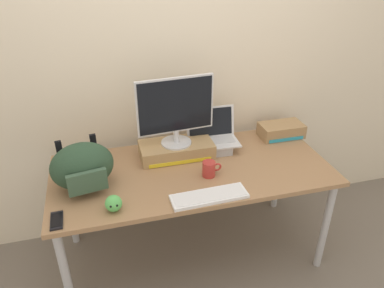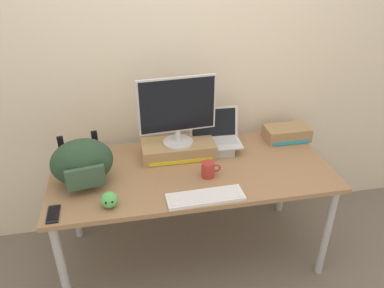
{
  "view_description": "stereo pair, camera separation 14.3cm",
  "coord_description": "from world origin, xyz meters",
  "px_view_note": "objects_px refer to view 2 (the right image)",
  "views": [
    {
      "loc": [
        -0.52,
        -1.94,
        2.03
      ],
      "look_at": [
        0.0,
        0.0,
        0.92
      ],
      "focal_mm": 34.56,
      "sensor_mm": 36.0,
      "label": 1
    },
    {
      "loc": [
        -0.38,
        -1.97,
        2.03
      ],
      "look_at": [
        0.0,
        0.0,
        0.92
      ],
      "focal_mm": 34.56,
      "sensor_mm": 36.0,
      "label": 2
    }
  ],
  "objects_px": {
    "toner_box_yellow": "(178,149)",
    "cell_phone": "(53,214)",
    "external_keyboard": "(205,197)",
    "plush_toy": "(109,200)",
    "open_laptop": "(215,143)",
    "coffee_mug": "(208,169)",
    "toner_box_cyan": "(287,133)",
    "messenger_backpack": "(82,162)",
    "desktop_monitor": "(177,110)"
  },
  "relations": [
    {
      "from": "toner_box_yellow",
      "to": "external_keyboard",
      "type": "bearing_deg",
      "value": -81.73
    },
    {
      "from": "cell_phone",
      "to": "toner_box_cyan",
      "type": "relative_size",
      "value": 0.46
    },
    {
      "from": "external_keyboard",
      "to": "messenger_backpack",
      "type": "relative_size",
      "value": 1.12
    },
    {
      "from": "external_keyboard",
      "to": "toner_box_cyan",
      "type": "height_order",
      "value": "toner_box_cyan"
    },
    {
      "from": "open_laptop",
      "to": "coffee_mug",
      "type": "bearing_deg",
      "value": -110.09
    },
    {
      "from": "toner_box_yellow",
      "to": "desktop_monitor",
      "type": "height_order",
      "value": "desktop_monitor"
    },
    {
      "from": "external_keyboard",
      "to": "desktop_monitor",
      "type": "bearing_deg",
      "value": 96.64
    },
    {
      "from": "open_laptop",
      "to": "desktop_monitor",
      "type": "bearing_deg",
      "value": -174.51
    },
    {
      "from": "plush_toy",
      "to": "toner_box_cyan",
      "type": "xyz_separation_m",
      "value": [
        1.28,
        0.55,
        0.0
      ]
    },
    {
      "from": "messenger_backpack",
      "to": "cell_phone",
      "type": "bearing_deg",
      "value": -128.31
    },
    {
      "from": "open_laptop",
      "to": "toner_box_cyan",
      "type": "xyz_separation_m",
      "value": [
        0.55,
        0.06,
        -0.01
      ]
    },
    {
      "from": "external_keyboard",
      "to": "plush_toy",
      "type": "xyz_separation_m",
      "value": [
        -0.53,
        0.03,
        0.04
      ]
    },
    {
      "from": "toner_box_yellow",
      "to": "desktop_monitor",
      "type": "bearing_deg",
      "value": -83.39
    },
    {
      "from": "coffee_mug",
      "to": "toner_box_cyan",
      "type": "height_order",
      "value": "same"
    },
    {
      "from": "plush_toy",
      "to": "toner_box_cyan",
      "type": "bearing_deg",
      "value": 23.45
    },
    {
      "from": "desktop_monitor",
      "to": "open_laptop",
      "type": "distance_m",
      "value": 0.38
    },
    {
      "from": "cell_phone",
      "to": "plush_toy",
      "type": "bearing_deg",
      "value": 1.24
    },
    {
      "from": "cell_phone",
      "to": "plush_toy",
      "type": "xyz_separation_m",
      "value": [
        0.3,
        0.01,
        0.04
      ]
    },
    {
      "from": "coffee_mug",
      "to": "cell_phone",
      "type": "relative_size",
      "value": 0.84
    },
    {
      "from": "desktop_monitor",
      "to": "open_laptop",
      "type": "xyz_separation_m",
      "value": [
        0.26,
        0.02,
        -0.28
      ]
    },
    {
      "from": "desktop_monitor",
      "to": "cell_phone",
      "type": "relative_size",
      "value": 3.45
    },
    {
      "from": "messenger_backpack",
      "to": "plush_toy",
      "type": "bearing_deg",
      "value": -71.03
    },
    {
      "from": "open_laptop",
      "to": "plush_toy",
      "type": "relative_size",
      "value": 3.74
    },
    {
      "from": "desktop_monitor",
      "to": "open_laptop",
      "type": "relative_size",
      "value": 1.47
    },
    {
      "from": "toner_box_yellow",
      "to": "open_laptop",
      "type": "height_order",
      "value": "open_laptop"
    },
    {
      "from": "toner_box_yellow",
      "to": "cell_phone",
      "type": "relative_size",
      "value": 3.33
    },
    {
      "from": "desktop_monitor",
      "to": "plush_toy",
      "type": "bearing_deg",
      "value": -138.71
    },
    {
      "from": "toner_box_yellow",
      "to": "messenger_backpack",
      "type": "bearing_deg",
      "value": -160.82
    },
    {
      "from": "cell_phone",
      "to": "toner_box_cyan",
      "type": "height_order",
      "value": "toner_box_cyan"
    },
    {
      "from": "external_keyboard",
      "to": "plush_toy",
      "type": "height_order",
      "value": "plush_toy"
    },
    {
      "from": "desktop_monitor",
      "to": "coffee_mug",
      "type": "height_order",
      "value": "desktop_monitor"
    },
    {
      "from": "cell_phone",
      "to": "toner_box_cyan",
      "type": "bearing_deg",
      "value": 18.43
    },
    {
      "from": "toner_box_cyan",
      "to": "messenger_backpack",
      "type": "bearing_deg",
      "value": -168.63
    },
    {
      "from": "messenger_backpack",
      "to": "cell_phone",
      "type": "height_order",
      "value": "messenger_backpack"
    },
    {
      "from": "open_laptop",
      "to": "coffee_mug",
      "type": "height_order",
      "value": "open_laptop"
    },
    {
      "from": "messenger_backpack",
      "to": "cell_phone",
      "type": "xyz_separation_m",
      "value": [
        -0.15,
        -0.28,
        -0.14
      ]
    },
    {
      "from": "toner_box_cyan",
      "to": "toner_box_yellow",
      "type": "bearing_deg",
      "value": -174.71
    },
    {
      "from": "toner_box_cyan",
      "to": "open_laptop",
      "type": "bearing_deg",
      "value": -173.88
    },
    {
      "from": "open_laptop",
      "to": "messenger_backpack",
      "type": "distance_m",
      "value": 0.9
    },
    {
      "from": "open_laptop",
      "to": "external_keyboard",
      "type": "relative_size",
      "value": 0.78
    },
    {
      "from": "open_laptop",
      "to": "messenger_backpack",
      "type": "relative_size",
      "value": 0.87
    },
    {
      "from": "open_laptop",
      "to": "messenger_backpack",
      "type": "xyz_separation_m",
      "value": [
        -0.87,
        -0.23,
        0.08
      ]
    },
    {
      "from": "coffee_mug",
      "to": "toner_box_cyan",
      "type": "xyz_separation_m",
      "value": [
        0.68,
        0.37,
        0.0
      ]
    },
    {
      "from": "toner_box_yellow",
      "to": "plush_toy",
      "type": "xyz_separation_m",
      "value": [
        -0.46,
        -0.48,
        -0.0
      ]
    },
    {
      "from": "coffee_mug",
      "to": "plush_toy",
      "type": "xyz_separation_m",
      "value": [
        -0.6,
        -0.19,
        -0.0
      ]
    },
    {
      "from": "messenger_backpack",
      "to": "toner_box_cyan",
      "type": "distance_m",
      "value": 1.46
    },
    {
      "from": "messenger_backpack",
      "to": "toner_box_cyan",
      "type": "xyz_separation_m",
      "value": [
        1.43,
        0.29,
        -0.09
      ]
    },
    {
      "from": "desktop_monitor",
      "to": "coffee_mug",
      "type": "distance_m",
      "value": 0.43
    },
    {
      "from": "toner_box_yellow",
      "to": "open_laptop",
      "type": "xyz_separation_m",
      "value": [
        0.26,
        0.02,
        0.01
      ]
    },
    {
      "from": "toner_box_yellow",
      "to": "coffee_mug",
      "type": "bearing_deg",
      "value": -63.9
    }
  ]
}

